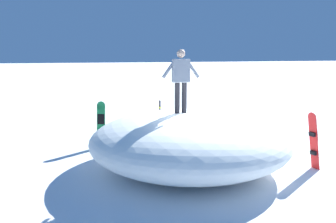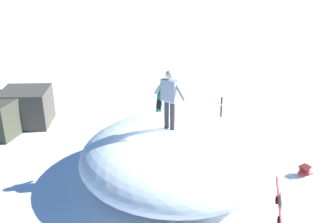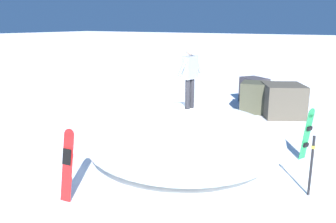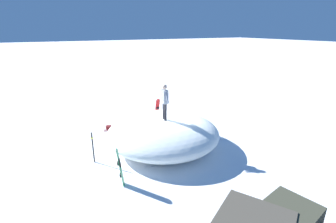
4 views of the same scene
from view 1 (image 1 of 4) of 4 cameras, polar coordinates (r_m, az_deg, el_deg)
ground at (r=9.62m, az=6.74°, el=-10.14°), size 240.00×240.00×0.00m
snow_mound at (r=9.71m, az=3.64°, el=-4.89°), size 8.03×8.03×1.62m
snowboarder_standing at (r=9.36m, az=2.20°, el=5.98°), size 1.06×0.29×1.77m
snowboard_primary_upright at (r=12.06m, az=-11.30°, el=-2.03°), size 0.35×0.31×1.62m
snowboard_secondary_upright at (r=10.34m, az=23.46°, el=-4.48°), size 0.37×0.32×1.67m
backpack_near at (r=13.06m, az=14.73°, el=-4.26°), size 0.47×0.57×0.33m
trail_marker_pole at (r=13.02m, az=-1.39°, el=-1.19°), size 0.10×0.10×1.49m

